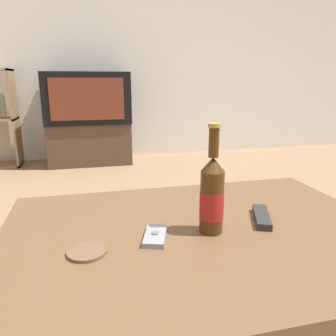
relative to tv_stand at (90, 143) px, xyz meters
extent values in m
cube|color=silver|center=(0.28, 0.29, 1.09)|extent=(8.00, 0.05, 2.60)
cube|color=brown|center=(0.28, -2.73, 0.23)|extent=(1.06, 0.76, 0.04)
cylinder|color=brown|center=(-0.19, -2.42, 0.00)|extent=(0.07, 0.07, 0.43)
cylinder|color=brown|center=(0.74, -2.42, 0.00)|extent=(0.07, 0.07, 0.43)
cube|color=#4C3828|center=(0.00, 0.00, 0.00)|extent=(0.83, 0.43, 0.43)
cube|color=black|center=(0.00, 0.00, 0.47)|extent=(0.84, 0.47, 0.51)
cube|color=maroon|center=(0.00, -0.24, 0.47)|extent=(0.69, 0.01, 0.40)
cube|color=#99754C|center=(-0.72, 0.08, 0.27)|extent=(0.02, 0.30, 0.96)
cylinder|color=#47280F|center=(0.30, -2.75, 0.34)|extent=(0.06, 0.06, 0.17)
cylinder|color=maroon|center=(0.30, -2.75, 0.33)|extent=(0.06, 0.06, 0.08)
cone|color=#47280F|center=(0.30, -2.75, 0.44)|extent=(0.06, 0.06, 0.04)
cylinder|color=#47280F|center=(0.30, -2.75, 0.50)|extent=(0.03, 0.03, 0.08)
cylinder|color=#B79333|center=(0.30, -2.75, 0.54)|extent=(0.03, 0.03, 0.01)
cube|color=gray|center=(0.15, -2.75, 0.26)|extent=(0.08, 0.12, 0.01)
cylinder|color=slate|center=(0.15, -2.75, 0.27)|extent=(0.02, 0.02, 0.00)
cube|color=#282828|center=(0.47, -2.71, 0.26)|extent=(0.09, 0.15, 0.02)
cylinder|color=brown|center=(-0.02, -2.79, 0.26)|extent=(0.09, 0.09, 0.01)
camera|label=1|loc=(0.00, -3.50, 0.65)|focal=35.00mm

